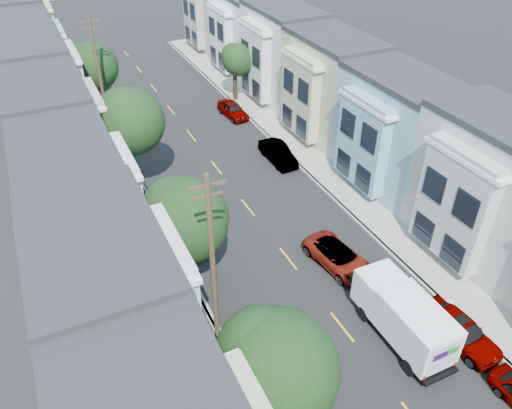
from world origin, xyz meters
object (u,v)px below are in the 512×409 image
Objects in this scene: tree_far_r at (237,61)px; tree_c at (183,221)px; fedex_truck at (404,316)px; parked_right_c at (278,153)px; utility_pole_near at (213,267)px; utility_pole_far at (100,76)px; parked_right_b at (460,330)px; tree_d at (129,122)px; parked_right_d at (233,110)px; tree_b at (274,371)px; lead_sedan at (338,257)px; tree_e at (92,67)px; parked_left_c at (258,350)px; parked_left_d at (190,234)px.

tree_c is at bearing -119.82° from tree_far_r.
fedex_truck is 1.37× the size of parked_right_c.
utility_pole_near is 26.00m from utility_pole_far.
utility_pole_far is 2.13× the size of parked_right_b.
tree_d is 17.78m from tree_far_r.
parked_right_c is 1.00× the size of parked_right_d.
parked_right_b is (11.20, 0.88, -4.36)m from tree_b.
tree_far_r is at bearing 80.43° from parked_right_c.
tree_b reaches higher than lead_sedan.
tree_c is 1.50× the size of lead_sedan.
parked_right_b is 1.10× the size of parked_right_d.
tree_b is at bearing -90.00° from tree_d.
utility_pole_near is 2.10× the size of lead_sedan.
parked_right_d is (11.20, -1.97, -4.46)m from utility_pole_far.
utility_pole_far is (0.00, -3.65, 0.45)m from tree_e.
parked_left_c is (-7.33, -4.12, 0.05)m from lead_sedan.
utility_pole_far is (0.00, 21.69, 0.36)m from tree_c.
lead_sedan is 1.11× the size of parked_right_c.
tree_e is 0.69× the size of utility_pole_near.
tree_c is at bearing 90.02° from utility_pole_near.
lead_sedan is at bearing -56.71° from tree_d.
tree_b reaches higher than tree_e.
tree_d is 18.14m from parked_left_c.
parked_right_d is at bearing 84.97° from parked_right_b.
fedex_truck is (8.61, 2.35, -3.55)m from tree_b.
utility_pole_near is at bearing -120.07° from parked_right_d.
parked_left_c is 0.98× the size of parked_left_d.
tree_c reaches higher than parked_right_b.
utility_pole_near reaches higher than tree_far_r.
utility_pole_far reaches higher than lead_sedan.
tree_d reaches higher than fedex_truck.
tree_d is 0.79× the size of utility_pole_near.
utility_pole_near reaches higher than fedex_truck.
tree_b is 1.59× the size of parked_right_b.
tree_d is at bearing 104.59° from parked_left_d.
tree_d is 1.84× the size of parked_right_c.
utility_pole_far is 2.25× the size of parked_left_d.
tree_e is at bearing 90.03° from utility_pole_far.
tree_d is 21.50m from fedex_truck.
tree_c is 15.28m from parked_right_b.
fedex_truck is at bearing -43.28° from tree_c.
tree_c reaches higher than fedex_truck.
utility_pole_near is 2.13× the size of parked_right_b.
utility_pole_far reaches higher than fedex_truck.
parked_left_d is 18.59m from parked_right_d.
fedex_truck is (-4.59, -31.13, -2.48)m from tree_far_r.
parked_left_c is 1.02× the size of parked_right_d.
parked_left_d is at bearing -121.69° from tree_far_r.
tree_b is at bearing -144.30° from lead_sedan.
utility_pole_near is 9.50m from parked_left_d.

